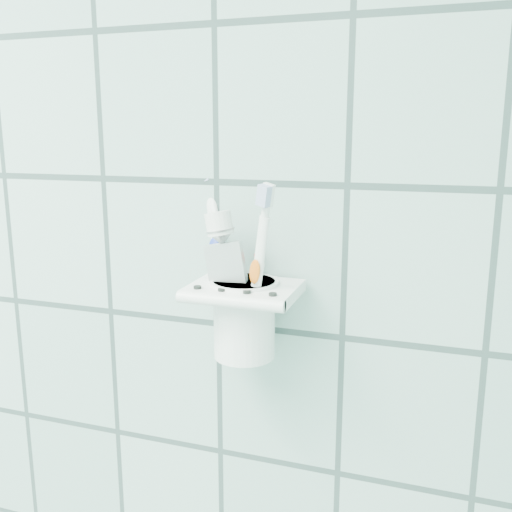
{
  "coord_description": "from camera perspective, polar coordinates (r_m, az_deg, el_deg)",
  "views": [
    {
      "loc": [
        0.84,
        0.6,
        1.47
      ],
      "look_at": [
        0.67,
        1.1,
        1.36
      ],
      "focal_mm": 40.0,
      "sensor_mm": 36.0,
      "label": 1
    }
  ],
  "objects": [
    {
      "name": "toothbrush_orange",
      "position": [
        0.59,
        -0.87,
        -1.1
      ],
      "size": [
        0.04,
        0.03,
        0.19
      ],
      "rotation": [
        0.05,
        0.2,
        -0.38
      ],
      "color": "white",
      "rests_on": "cup"
    },
    {
      "name": "toothbrush_pink",
      "position": [
        0.6,
        -2.72,
        0.36
      ],
      "size": [
        0.06,
        0.07,
        0.21
      ],
      "rotation": [
        -0.3,
        -0.33,
        -0.15
      ],
      "color": "white",
      "rests_on": "cup"
    },
    {
      "name": "toothbrush_blue",
      "position": [
        0.61,
        -1.6,
        0.59
      ],
      "size": [
        0.03,
        0.09,
        0.21
      ],
      "rotation": [
        -0.45,
        0.02,
        -0.18
      ],
      "color": "white",
      "rests_on": "cup"
    },
    {
      "name": "holder_bracket",
      "position": [
        0.61,
        -1.11,
        -3.57
      ],
      "size": [
        0.11,
        0.1,
        0.03
      ],
      "color": "white",
      "rests_on": "wall_back"
    },
    {
      "name": "toothpaste_tube",
      "position": [
        0.6,
        -1.64,
        -1.65
      ],
      "size": [
        0.06,
        0.04,
        0.16
      ],
      "rotation": [
        -0.06,
        -0.17,
        0.14
      ],
      "color": "silver",
      "rests_on": "cup"
    },
    {
      "name": "cup",
      "position": [
        0.62,
        -1.18,
        -5.93
      ],
      "size": [
        0.07,
        0.07,
        0.09
      ],
      "color": "white",
      "rests_on": "holder_bracket"
    }
  ]
}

